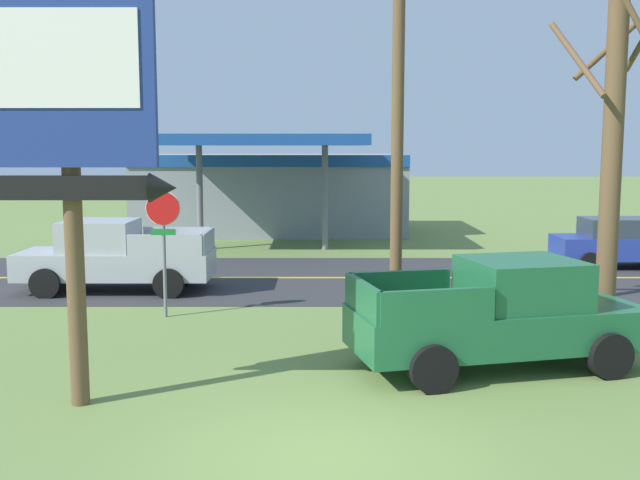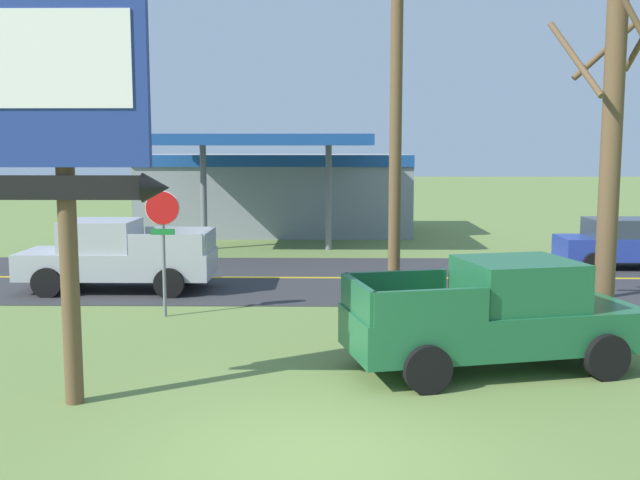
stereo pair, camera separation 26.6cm
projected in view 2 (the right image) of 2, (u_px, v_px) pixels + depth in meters
ground_plane at (311, 457)px, 9.49m from camera, size 180.00×180.00×0.00m
road_asphalt at (322, 278)px, 22.39m from camera, size 140.00×8.00×0.02m
road_centre_line at (322, 278)px, 22.38m from camera, size 126.00×0.20×0.01m
motel_sign at (64, 122)px, 10.86m from camera, size 2.94×0.54×6.45m
stop_sign at (163, 231)px, 17.12m from camera, size 0.80×0.08×2.95m
utility_pole at (396, 119)px, 15.56m from camera, size 2.08×0.26×8.44m
bare_tree at (610, 155)px, 14.55m from camera, size 1.92×1.89×7.51m
gas_station at (277, 191)px, 34.05m from camera, size 12.00×11.50×4.40m
pickup_green_parked_on_lawn at (497, 316)px, 13.18m from camera, size 5.51×3.10×1.96m
pickup_silver_on_road at (116, 256)px, 20.36m from camera, size 5.20×2.24×1.96m
car_blue_near_lane at (623, 243)px, 24.13m from camera, size 4.20×2.00×1.64m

